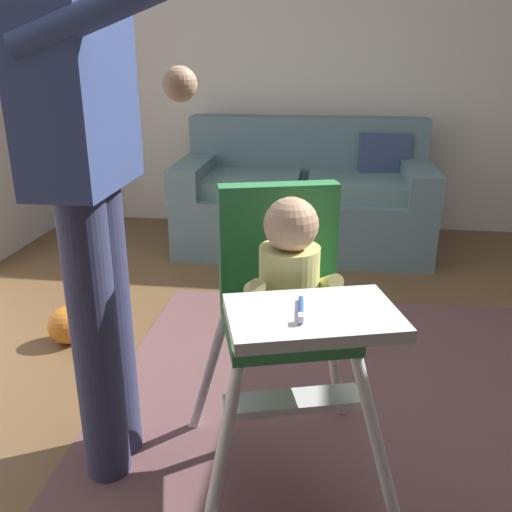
{
  "coord_description": "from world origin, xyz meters",
  "views": [
    {
      "loc": [
        -0.07,
        -1.81,
        1.29
      ],
      "look_at": [
        -0.26,
        -0.4,
        0.77
      ],
      "focal_mm": 38.94,
      "sensor_mm": 36.0,
      "label": 1
    }
  ],
  "objects": [
    {
      "name": "area_rug",
      "position": [
        0.2,
        -0.1,
        0.0
      ],
      "size": [
        2.23,
        2.24,
        0.01
      ],
      "primitive_type": "cube",
      "color": "brown",
      "rests_on": "ground"
    },
    {
      "name": "wall_far",
      "position": [
        0.0,
        2.47,
        1.3
      ],
      "size": [
        5.17,
        0.06,
        2.6
      ],
      "primitive_type": "cube",
      "color": "silver",
      "rests_on": "ground"
    },
    {
      "name": "toy_ball_second",
      "position": [
        -0.06,
        0.54,
        0.1
      ],
      "size": [
        0.19,
        0.19,
        0.19
      ],
      "primitive_type": "sphere",
      "color": "orange",
      "rests_on": "ground"
    },
    {
      "name": "toy_ball",
      "position": [
        -1.26,
        0.37,
        0.09
      ],
      "size": [
        0.18,
        0.18,
        0.18
      ],
      "primitive_type": "sphere",
      "color": "orange",
      "rests_on": "ground"
    },
    {
      "name": "adult_standing",
      "position": [
        -0.74,
        -0.36,
        0.97
      ],
      "size": [
        0.51,
        0.49,
        1.71
      ],
      "rotation": [
        0.0,
        0.0,
        0.01
      ],
      "color": "#36385C",
      "rests_on": "ground"
    },
    {
      "name": "high_chair",
      "position": [
        -0.17,
        -0.35,
        0.64
      ],
      "size": [
        0.74,
        0.83,
        0.93
      ],
      "rotation": [
        0.0,
        0.0,
        -1.29
      ],
      "color": "white",
      "rests_on": "ground"
    },
    {
      "name": "couch",
      "position": [
        -0.23,
        1.95,
        0.33
      ],
      "size": [
        1.7,
        0.86,
        0.86
      ],
      "rotation": [
        0.0,
        0.0,
        -1.57
      ],
      "color": "slate",
      "rests_on": "ground"
    },
    {
      "name": "ground",
      "position": [
        0.0,
        0.0,
        -0.05
      ],
      "size": [
        5.97,
        6.48,
        0.1
      ],
      "primitive_type": "cube",
      "color": "brown"
    }
  ]
}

